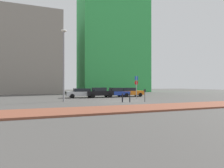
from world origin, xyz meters
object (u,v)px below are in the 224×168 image
at_px(parked_car_black, 100,92).
at_px(parked_car_blue, 116,92).
at_px(parked_car_orange, 129,92).
at_px(traffic_bollard_near, 130,98).
at_px(street_lamp, 64,60).
at_px(parking_meter, 145,94).
at_px(traffic_bollard_mid, 122,98).
at_px(parked_car_silver, 82,93).
at_px(parking_sign_post, 136,85).

xyz_separation_m(parked_car_black, parked_car_blue, (2.85, 0.15, -0.03)).
distance_m(parked_car_blue, parked_car_orange, 2.46).
relative_size(parked_car_orange, traffic_bollard_near, 4.67).
bearing_deg(street_lamp, parking_meter, -23.33).
relative_size(parked_car_black, traffic_bollard_mid, 4.28).
height_order(parked_car_silver, street_lamp, street_lamp).
bearing_deg(traffic_bollard_near, parked_car_blue, 78.79).
bearing_deg(parked_car_orange, parked_car_silver, 179.50).
height_order(parked_car_orange, traffic_bollard_near, parked_car_orange).
xyz_separation_m(parked_car_blue, parked_car_orange, (2.44, 0.26, 0.01)).
height_order(parked_car_blue, traffic_bollard_near, parked_car_blue).
distance_m(parking_meter, traffic_bollard_near, 1.84).
height_order(parked_car_silver, traffic_bollard_near, parked_car_silver).
distance_m(street_lamp, traffic_bollard_mid, 8.21).
relative_size(street_lamp, traffic_bollard_near, 8.56).
height_order(parked_car_black, traffic_bollard_mid, parked_car_black).
relative_size(parking_sign_post, parking_meter, 2.19).
distance_m(parking_sign_post, traffic_bollard_mid, 5.23).
bearing_deg(parked_car_black, parked_car_blue, 3.11).
height_order(parking_meter, traffic_bollard_mid, parking_meter).
xyz_separation_m(parking_sign_post, traffic_bollard_mid, (-3.56, -3.52, -1.51)).
relative_size(parked_car_black, parking_sign_post, 1.33).
distance_m(parked_car_orange, parking_sign_post, 5.62).
xyz_separation_m(parked_car_black, traffic_bollard_near, (1.09, -8.74, -0.30)).
xyz_separation_m(parked_car_blue, traffic_bollard_near, (-1.76, -8.90, -0.27)).
distance_m(parked_car_blue, parking_meter, 9.16).
xyz_separation_m(parked_car_silver, parked_car_orange, (7.96, -0.07, 0.01)).
relative_size(parked_car_black, parked_car_orange, 0.91).
bearing_deg(parked_car_silver, street_lamp, -118.97).
bearing_deg(traffic_bollard_mid, parking_sign_post, 44.66).
bearing_deg(street_lamp, traffic_bollard_mid, -27.14).
distance_m(parked_car_silver, traffic_bollard_near, 9.96).
bearing_deg(street_lamp, parked_car_orange, 26.95).
relative_size(parked_car_silver, parked_car_black, 1.08).
relative_size(parked_car_black, parking_meter, 2.90).
height_order(parked_car_orange, traffic_bollard_mid, parked_car_orange).
bearing_deg(parking_meter, parked_car_blue, 90.05).
height_order(parked_car_blue, parked_car_orange, parked_car_blue).
distance_m(parked_car_black, parked_car_orange, 5.31).
bearing_deg(traffic_bollard_mid, street_lamp, 152.86).
height_order(parking_meter, street_lamp, street_lamp).
bearing_deg(parking_sign_post, traffic_bollard_near, -126.08).
bearing_deg(parking_sign_post, parking_meter, -104.13).
bearing_deg(parked_car_orange, street_lamp, -153.05).
xyz_separation_m(parked_car_silver, traffic_bollard_mid, (3.00, -8.89, -0.27)).
distance_m(parking_sign_post, parking_meter, 4.37).
bearing_deg(parking_sign_post, parked_car_orange, 75.21).
bearing_deg(parked_car_blue, parking_meter, -89.95).
relative_size(traffic_bollard_near, traffic_bollard_mid, 1.01).
bearing_deg(parked_car_blue, parking_sign_post, -78.33).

